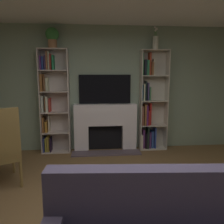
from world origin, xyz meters
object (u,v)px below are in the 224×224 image
Objects in this scene: fireplace at (105,126)px; bookshelf_left at (52,101)px; potted_plant at (52,36)px; vase_with_flowers at (155,42)px; tv at (105,89)px; bookshelf_right at (150,104)px.

bookshelf_left reaches higher than fireplace.
fireplace is at bearing 1.52° from potted_plant.
bookshelf_left is at bearing 178.89° from vase_with_flowers.
tv reaches higher than fireplace.
potted_plant is at bearing 179.99° from vase_with_flowers.
bookshelf_right is 5.29× the size of potted_plant.
bookshelf_left reaches higher than tv.
potted_plant is (-1.04, -0.12, 1.05)m from tv.
vase_with_flowers is at bearing -0.01° from potted_plant.
potted_plant is 2.09m from vase_with_flowers.
fireplace is 3.09× the size of vase_with_flowers.
bookshelf_left is (-1.11, 0.01, 0.55)m from fireplace.
tv is 1.14m from bookshelf_left.
potted_plant is 0.88× the size of vase_with_flowers.
potted_plant reaches higher than bookshelf_left.
vase_with_flowers reaches higher than potted_plant.
tv is at bearing 4.04° from bookshelf_left.
tv is at bearing 175.91° from bookshelf_right.
bookshelf_left is 4.63× the size of vase_with_flowers.
vase_with_flowers is (1.04, -0.12, 0.98)m from tv.
fireplace is 1.30× the size of tv.
tv is 2.38× the size of vase_with_flowers.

